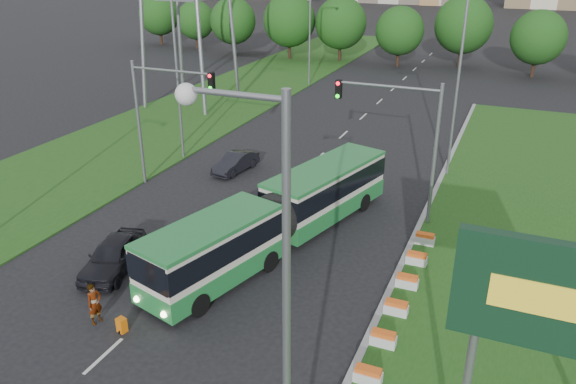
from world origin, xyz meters
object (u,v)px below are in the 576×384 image
at_px(traffic_mast_median, 406,130).
at_px(shopping_trolley, 122,325).
at_px(traffic_mast_left, 158,106).
at_px(articulated_bus, 276,215).
at_px(pedestrian, 95,304).
at_px(car_left_near, 113,255).
at_px(car_left_far, 236,163).

height_order(traffic_mast_median, shopping_trolley, traffic_mast_median).
bearing_deg(traffic_mast_left, articulated_bus, -23.79).
xyz_separation_m(articulated_bus, shopping_trolley, (-2.79, -9.15, -1.38)).
bearing_deg(pedestrian, traffic_mast_left, 34.69).
height_order(traffic_mast_median, articulated_bus, traffic_mast_median).
xyz_separation_m(traffic_mast_left, car_left_near, (3.74, -9.77, -4.55)).
relative_size(traffic_mast_left, car_left_near, 1.71).
xyz_separation_m(car_left_near, shopping_trolley, (3.37, -3.74, -0.48)).
bearing_deg(traffic_mast_left, car_left_far, 53.60).
bearing_deg(car_left_far, car_left_near, -78.63).
bearing_deg(traffic_mast_left, car_left_near, -69.06).
bearing_deg(car_left_far, pedestrian, -72.74).
xyz_separation_m(traffic_mast_median, shopping_trolley, (-8.06, -14.51, -5.04)).
xyz_separation_m(traffic_mast_median, car_left_far, (-12.14, 3.09, -4.70)).
bearing_deg(shopping_trolley, articulated_bus, 87.75).
relative_size(traffic_mast_left, car_left_far, 2.02).
relative_size(traffic_mast_median, shopping_trolley, 12.70).
xyz_separation_m(traffic_mast_left, shopping_trolley, (7.10, -13.51, -5.04)).
relative_size(traffic_mast_left, articulated_bus, 0.48).
bearing_deg(articulated_bus, traffic_mast_median, 61.00).
height_order(articulated_bus, car_left_near, articulated_bus).
bearing_deg(car_left_near, pedestrian, -74.40).
bearing_deg(pedestrian, traffic_mast_median, -21.67).
relative_size(traffic_mast_median, traffic_mast_left, 1.00).
height_order(traffic_mast_left, car_left_near, traffic_mast_left).
xyz_separation_m(traffic_mast_left, car_left_far, (3.02, 4.09, -4.70)).
xyz_separation_m(pedestrian, shopping_trolley, (1.36, -0.11, -0.60)).
relative_size(traffic_mast_left, pedestrian, 4.38).
height_order(traffic_mast_median, car_left_near, traffic_mast_median).
bearing_deg(pedestrian, shopping_trolley, -82.95).
distance_m(traffic_mast_left, articulated_bus, 11.41).
relative_size(articulated_bus, car_left_far, 4.25).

